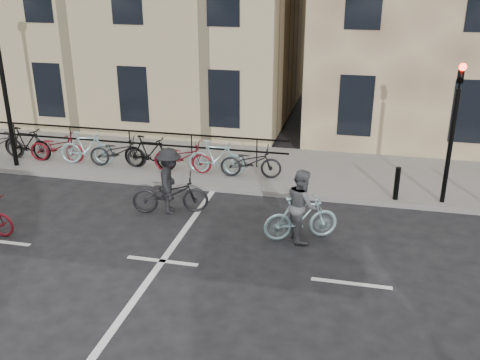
# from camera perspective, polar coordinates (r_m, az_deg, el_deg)

# --- Properties ---
(ground) EXTENTS (120.00, 120.00, 0.00)m
(ground) POSITION_cam_1_polar(r_m,az_deg,el_deg) (11.75, -8.28, -8.56)
(ground) COLOR black
(ground) RESTS_ON ground
(sidewalk) EXTENTS (46.00, 4.00, 0.15)m
(sidewalk) POSITION_cam_1_polar(r_m,az_deg,el_deg) (18.27, -13.42, 2.41)
(sidewalk) COLOR slate
(sidewalk) RESTS_ON ground
(traffic_light) EXTENTS (0.18, 0.30, 3.90)m
(traffic_light) POSITION_cam_1_polar(r_m,az_deg,el_deg) (14.38, 21.92, 6.27)
(traffic_light) COLOR black
(traffic_light) RESTS_ON sidewalk
(bollard_east) EXTENTS (0.14, 0.14, 0.90)m
(bollard_east) POSITION_cam_1_polar(r_m,az_deg,el_deg) (14.70, 16.39, -0.35)
(bollard_east) COLOR black
(bollard_east) RESTS_ON sidewalk
(parked_bikes) EXTENTS (10.40, 1.23, 1.05)m
(parked_bikes) POSITION_cam_1_polar(r_m,az_deg,el_deg) (16.98, -12.84, 3.04)
(parked_bikes) COLOR black
(parked_bikes) RESTS_ON sidewalk
(cyclist_grey) EXTENTS (1.82, 1.16, 1.71)m
(cyclist_grey) POSITION_cam_1_polar(r_m,az_deg,el_deg) (12.33, 6.55, -3.37)
(cyclist_grey) COLOR #8FB7BB
(cyclist_grey) RESTS_ON ground
(cyclist_dark) EXTENTS (2.05, 1.25, 1.73)m
(cyclist_dark) POSITION_cam_1_polar(r_m,az_deg,el_deg) (13.73, -7.48, -0.82)
(cyclist_dark) COLOR black
(cyclist_dark) RESTS_ON ground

